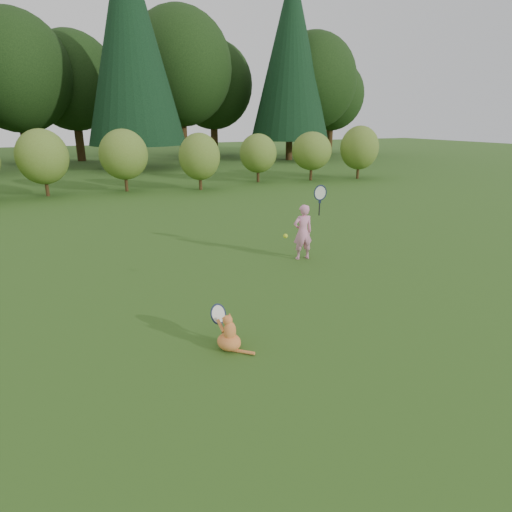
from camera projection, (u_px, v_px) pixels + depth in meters
name	position (u px, v px, depth m)	size (l,w,h in m)	color
ground	(265.00, 311.00, 7.15)	(100.00, 100.00, 0.00)	#275116
shrub_row	(130.00, 160.00, 17.95)	(28.00, 3.00, 2.80)	#556920
woodland_backdrop	(92.00, 38.00, 24.71)	(48.00, 10.00, 15.00)	black
child	(303.00, 231.00, 9.59)	(0.71, 0.39, 1.89)	pink
cat	(228.00, 331.00, 5.90)	(0.50, 0.77, 0.70)	#CD5827
tennis_ball	(285.00, 236.00, 7.07)	(0.08, 0.08, 0.08)	yellow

